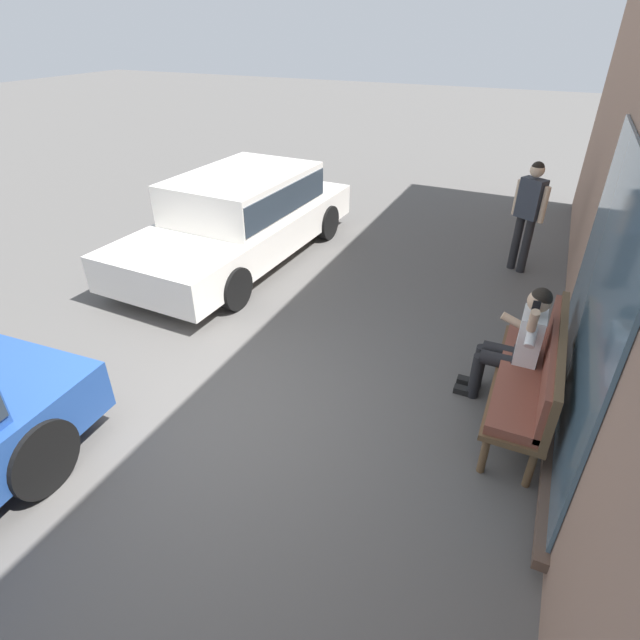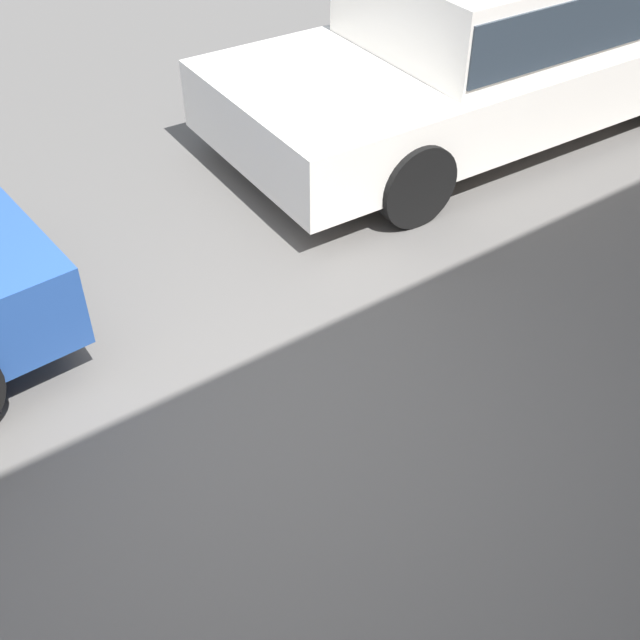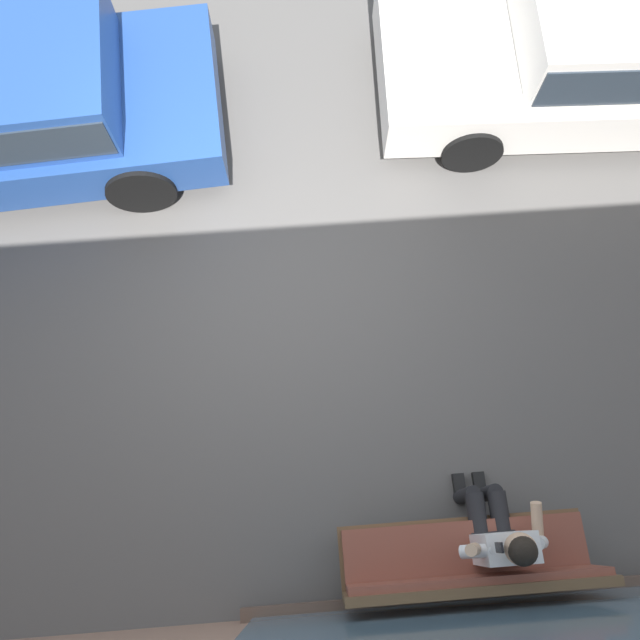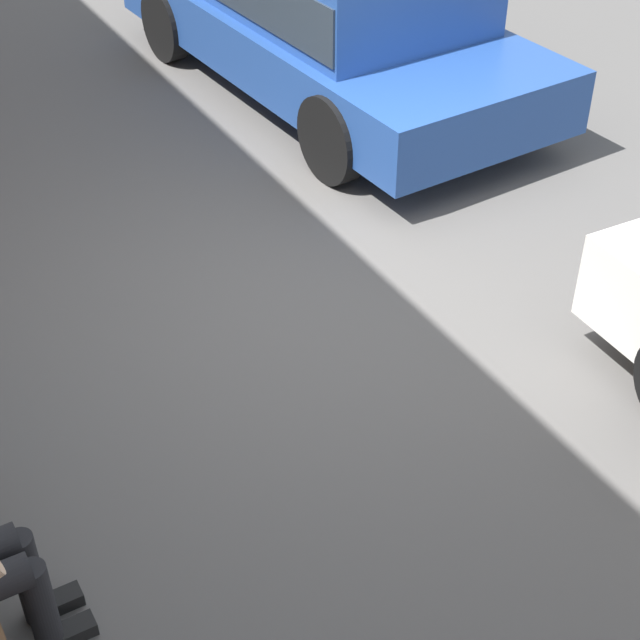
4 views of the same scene
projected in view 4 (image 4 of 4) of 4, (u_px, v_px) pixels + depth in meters
name	position (u px, v px, depth m)	size (l,w,h in m)	color
ground_plane	(325.00, 293.00, 6.37)	(60.00, 60.00, 0.00)	#565451
parked_car_mid	(332.00, 8.00, 8.36)	(4.63, 2.16, 1.39)	#23478E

